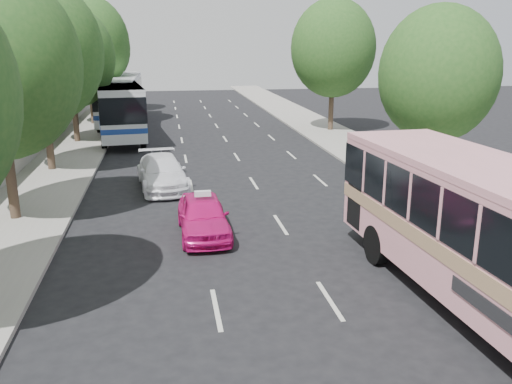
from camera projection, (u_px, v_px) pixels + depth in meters
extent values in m
plane|color=black|center=(276.00, 271.00, 15.53)|extent=(120.00, 120.00, 0.00)
cube|color=#9E998E|center=(74.00, 148.00, 33.15)|extent=(4.00, 90.00, 0.15)
cube|color=#9E998E|center=(341.00, 140.00, 35.87)|extent=(4.00, 90.00, 0.12)
cube|color=#9E998E|center=(42.00, 135.00, 32.64)|extent=(0.30, 90.00, 1.50)
cylinder|color=#38281E|center=(10.00, 173.00, 19.39)|extent=(0.36, 0.36, 3.61)
sphere|color=#224F1C|center=(2.00, 29.00, 17.84)|extent=(3.71, 3.71, 3.71)
cylinder|color=#38281E|center=(49.00, 134.00, 26.93)|extent=(0.36, 0.36, 3.80)
ellipsoid|color=#224F1C|center=(40.00, 51.00, 25.86)|extent=(6.00, 6.00, 6.90)
sphere|color=#224F1C|center=(45.00, 25.00, 25.31)|extent=(3.90, 3.90, 3.90)
cylinder|color=#38281E|center=(75.00, 116.00, 34.59)|extent=(0.36, 0.36, 3.50)
ellipsoid|color=#224F1C|center=(70.00, 57.00, 33.60)|extent=(5.52, 5.52, 6.35)
sphere|color=#224F1C|center=(74.00, 38.00, 33.08)|extent=(3.59, 3.59, 3.59)
cylinder|color=#38281E|center=(92.00, 99.00, 42.14)|extent=(0.36, 0.36, 3.99)
ellipsoid|color=#224F1C|center=(87.00, 44.00, 41.01)|extent=(6.30, 6.30, 7.24)
sphere|color=#224F1C|center=(91.00, 26.00, 40.45)|extent=(4.09, 4.09, 4.09)
cylinder|color=#38281E|center=(100.00, 92.00, 49.74)|extent=(0.36, 0.36, 3.72)
ellipsoid|color=#224F1C|center=(97.00, 48.00, 48.69)|extent=(5.88, 5.88, 6.76)
sphere|color=#224F1C|center=(100.00, 34.00, 48.15)|extent=(3.82, 3.82, 3.82)
cylinder|color=#38281E|center=(431.00, 152.00, 24.09)|extent=(0.36, 0.36, 3.23)
ellipsoid|color=#224F1C|center=(438.00, 74.00, 23.18)|extent=(5.10, 5.10, 5.87)
sphere|color=#224F1C|center=(453.00, 50.00, 22.68)|extent=(3.32, 3.31, 3.31)
cylinder|color=#38281E|center=(331.00, 105.00, 39.26)|extent=(0.36, 0.36, 3.80)
ellipsoid|color=#224F1C|center=(333.00, 48.00, 38.18)|extent=(6.00, 6.00, 6.90)
sphere|color=#224F1C|center=(341.00, 30.00, 37.64)|extent=(3.90, 3.90, 3.90)
cube|color=pink|center=(492.00, 231.00, 12.68)|extent=(3.43, 11.33, 3.00)
cube|color=#9E7A59|center=(490.00, 245.00, 12.77)|extent=(3.47, 11.36, 0.39)
cube|color=black|center=(494.00, 209.00, 12.53)|extent=(3.48, 11.37, 1.23)
cube|color=pink|center=(499.00, 173.00, 12.30)|extent=(3.45, 11.36, 0.18)
cylinder|color=black|center=(377.00, 245.00, 15.97)|extent=(0.40, 1.18, 1.16)
cylinder|color=black|center=(452.00, 238.00, 16.50)|extent=(0.40, 1.18, 1.16)
imported|color=#D71275|center=(203.00, 216.00, 18.27)|extent=(1.71, 4.08, 1.38)
imported|color=white|center=(162.00, 172.00, 24.22)|extent=(2.53, 5.11, 1.43)
cube|color=silver|center=(118.00, 106.00, 36.66)|extent=(4.09, 12.57, 3.14)
cube|color=black|center=(118.00, 100.00, 36.56)|extent=(4.15, 12.60, 1.54)
cube|color=navy|center=(119.00, 118.00, 36.88)|extent=(4.14, 12.59, 0.31)
cube|color=silver|center=(117.00, 84.00, 36.26)|extent=(4.12, 12.59, 0.14)
cylinder|color=black|center=(101.00, 122.00, 40.38)|extent=(0.46, 1.16, 1.13)
cylinder|color=black|center=(133.00, 121.00, 41.01)|extent=(0.46, 1.16, 1.13)
cylinder|color=black|center=(104.00, 141.00, 32.78)|extent=(0.46, 1.16, 1.13)
cylinder|color=black|center=(143.00, 139.00, 33.41)|extent=(0.46, 1.16, 1.13)
cube|color=white|center=(121.00, 97.00, 42.39)|extent=(2.80, 12.60, 3.19)
cube|color=black|center=(120.00, 92.00, 42.28)|extent=(2.85, 12.63, 1.57)
cube|color=navy|center=(121.00, 107.00, 42.60)|extent=(2.84, 12.62, 0.31)
cube|color=white|center=(119.00, 77.00, 41.98)|extent=(2.82, 12.62, 0.15)
cylinder|color=black|center=(112.00, 111.00, 46.43)|extent=(0.35, 1.16, 1.15)
cylinder|color=black|center=(140.00, 111.00, 46.78)|extent=(0.35, 1.16, 1.15)
cylinder|color=black|center=(100.00, 126.00, 38.45)|extent=(0.35, 1.16, 1.15)
cylinder|color=black|center=(134.00, 125.00, 38.81)|extent=(0.35, 1.16, 1.15)
cube|color=silver|center=(203.00, 194.00, 18.06)|extent=(0.55, 0.19, 0.18)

